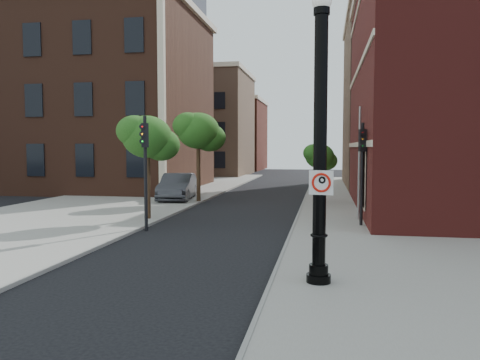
% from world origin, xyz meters
% --- Properties ---
extents(ground, '(120.00, 120.00, 0.00)m').
position_xyz_m(ground, '(0.00, 0.00, 0.00)').
color(ground, black).
rests_on(ground, ground).
extents(sidewalk_right, '(8.00, 60.00, 0.12)m').
position_xyz_m(sidewalk_right, '(6.00, 10.00, 0.06)').
color(sidewalk_right, gray).
rests_on(sidewalk_right, ground).
extents(sidewalk_left, '(10.00, 50.00, 0.12)m').
position_xyz_m(sidewalk_left, '(-9.00, 18.00, 0.06)').
color(sidewalk_left, gray).
rests_on(sidewalk_left, ground).
extents(curb_edge, '(0.10, 60.00, 0.14)m').
position_xyz_m(curb_edge, '(2.05, 10.00, 0.07)').
color(curb_edge, gray).
rests_on(curb_edge, ground).
extents(victorian_building, '(18.60, 14.60, 17.95)m').
position_xyz_m(victorian_building, '(-16.00, 23.97, 8.74)').
color(victorian_building, '#522C1E').
rests_on(victorian_building, ground).
extents(bg_building_tan_a, '(12.00, 12.00, 12.00)m').
position_xyz_m(bg_building_tan_a, '(-12.00, 44.00, 6.00)').
color(bg_building_tan_a, '#8A634B').
rests_on(bg_building_tan_a, ground).
extents(bg_building_red, '(12.00, 12.00, 10.00)m').
position_xyz_m(bg_building_red, '(-12.00, 58.00, 5.00)').
color(bg_building_red, '#5F2716').
rests_on(bg_building_red, ground).
extents(lamppost, '(0.59, 0.59, 6.94)m').
position_xyz_m(lamppost, '(3.18, -0.49, 3.21)').
color(lamppost, black).
rests_on(lamppost, ground).
extents(no_parking_sign, '(0.56, 0.15, 0.57)m').
position_xyz_m(no_parking_sign, '(3.22, -0.66, 2.54)').
color(no_parking_sign, white).
rests_on(no_parking_sign, ground).
extents(parked_car, '(2.51, 5.40, 1.71)m').
position_xyz_m(parked_car, '(-5.82, 16.46, 0.86)').
color(parked_car, '#323238').
rests_on(parked_car, ground).
extents(traffic_signal_left, '(0.37, 0.41, 4.59)m').
position_xyz_m(traffic_signal_left, '(-3.75, 5.92, 3.10)').
color(traffic_signal_left, black).
rests_on(traffic_signal_left, ground).
extents(traffic_signal_right, '(0.32, 0.38, 4.37)m').
position_xyz_m(traffic_signal_right, '(4.80, 8.17, 2.94)').
color(traffic_signal_right, black).
rests_on(traffic_signal_right, ground).
extents(utility_pole, '(0.10, 0.10, 5.17)m').
position_xyz_m(utility_pole, '(4.80, 9.88, 2.59)').
color(utility_pole, '#999999').
rests_on(utility_pole, ground).
extents(street_tree_a, '(2.65, 2.40, 4.78)m').
position_xyz_m(street_tree_a, '(-4.59, 8.41, 3.77)').
color(street_tree_a, '#372616').
rests_on(street_tree_a, ground).
extents(street_tree_b, '(3.01, 2.72, 5.43)m').
position_xyz_m(street_tree_b, '(-4.16, 15.52, 4.28)').
color(street_tree_b, '#372616').
rests_on(street_tree_b, ground).
extents(street_tree_c, '(1.97, 1.78, 3.55)m').
position_xyz_m(street_tree_c, '(3.01, 15.65, 2.78)').
color(street_tree_c, '#372616').
rests_on(street_tree_c, ground).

